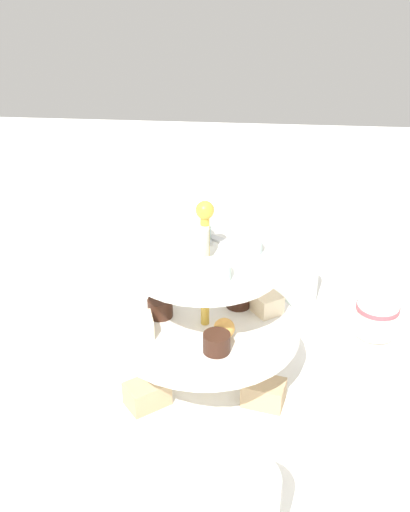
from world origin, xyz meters
name	(u,v)px	position (x,y,z in m)	size (l,w,h in m)	color
ground_plane	(205,388)	(0.00, 0.00, 0.00)	(2.40, 2.40, 0.00)	white
tiered_serving_stand	(205,337)	(0.00, 0.00, 0.08)	(0.27, 0.27, 0.25)	white
water_glass_short_left	(297,278)	(-0.12, -0.22, 0.04)	(0.06, 0.06, 0.08)	silver
teacup_with_saucer	(376,321)	(-0.22, -0.13, 0.02)	(0.09, 0.09, 0.05)	white
water_glass_mid_back	(146,275)	(0.11, -0.20, 0.04)	(0.06, 0.06, 0.09)	silver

